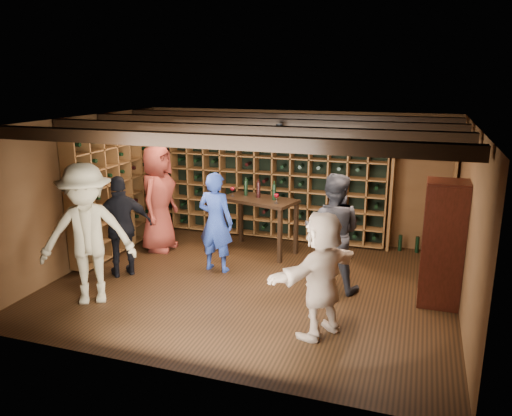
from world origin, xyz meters
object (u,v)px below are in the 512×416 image
(display_cabinet, at_px, (442,246))
(guest_khaki, at_px, (87,235))
(guest_woman_black, at_px, (122,226))
(guest_beige, at_px, (322,275))
(guest_red_floral, at_px, (158,198))
(tasting_table, at_px, (259,205))
(man_blue_shirt, at_px, (216,222))
(man_grey_suit, at_px, (333,233))

(display_cabinet, bearing_deg, guest_khaki, -162.43)
(guest_woman_black, distance_m, guest_beige, 3.51)
(guest_red_floral, height_order, guest_beige, guest_red_floral)
(guest_red_floral, distance_m, guest_khaki, 2.29)
(display_cabinet, distance_m, tasting_table, 3.32)
(guest_khaki, bearing_deg, man_blue_shirt, 22.85)
(guest_red_floral, bearing_deg, guest_beige, -124.05)
(man_grey_suit, bearing_deg, display_cabinet, 179.28)
(man_grey_suit, xyz_separation_m, guest_khaki, (-3.16, -1.51, 0.11))
(display_cabinet, xyz_separation_m, guest_khaki, (-4.69, -1.48, 0.14))
(man_grey_suit, bearing_deg, guest_beige, 94.94)
(guest_red_floral, height_order, guest_khaki, guest_khaki)
(display_cabinet, distance_m, guest_woman_black, 4.82)
(guest_khaki, relative_size, tasting_table, 1.37)
(tasting_table, bearing_deg, guest_beige, -42.14)
(guest_khaki, bearing_deg, display_cabinet, -13.19)
(guest_khaki, height_order, tasting_table, guest_khaki)
(man_blue_shirt, height_order, guest_woman_black, man_blue_shirt)
(guest_red_floral, bearing_deg, display_cabinet, -101.01)
(guest_woman_black, distance_m, tasting_table, 2.45)
(guest_woman_black, xyz_separation_m, guest_khaki, (0.11, -1.00, 0.18))
(display_cabinet, xyz_separation_m, guest_beige, (-1.41, -1.39, -0.06))
(man_grey_suit, bearing_deg, guest_woman_black, 8.94)
(guest_beige, distance_m, tasting_table, 3.13)
(display_cabinet, relative_size, man_blue_shirt, 1.06)
(display_cabinet, xyz_separation_m, guest_red_floral, (-4.86, 0.80, 0.12))
(guest_khaki, bearing_deg, guest_woman_black, 65.56)
(man_grey_suit, height_order, guest_red_floral, guest_red_floral)
(display_cabinet, bearing_deg, guest_beige, -135.32)
(guest_red_floral, distance_m, guest_woman_black, 1.30)
(man_blue_shirt, bearing_deg, guest_red_floral, -18.86)
(display_cabinet, bearing_deg, man_grey_suit, 179.19)
(man_blue_shirt, relative_size, guest_woman_black, 1.01)
(display_cabinet, bearing_deg, guest_woman_black, -174.20)
(man_blue_shirt, relative_size, guest_khaki, 0.83)
(guest_red_floral, bearing_deg, tasting_table, -77.38)
(guest_red_floral, distance_m, guest_beige, 4.09)
(display_cabinet, distance_m, man_blue_shirt, 3.47)
(man_blue_shirt, distance_m, guest_beige, 2.59)
(man_blue_shirt, bearing_deg, guest_beige, 147.87)
(man_grey_suit, relative_size, guest_woman_black, 1.09)
(guest_woman_black, bearing_deg, display_cabinet, 142.26)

